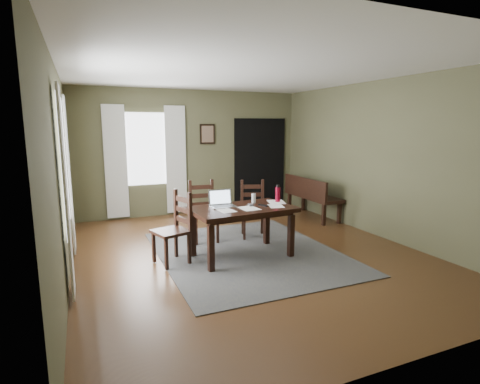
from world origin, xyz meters
name	(u,v)px	position (x,y,z in m)	size (l,w,h in m)	color
ground	(248,253)	(0.00, 0.00, -0.01)	(5.00, 6.00, 0.01)	#492C16
room_shell	(248,134)	(0.00, 0.00, 1.80)	(5.02, 6.02, 2.71)	brown
rug	(248,252)	(0.00, 0.00, 0.01)	(2.60, 3.20, 0.01)	#424242
dining_table	(242,213)	(-0.15, -0.12, 0.66)	(1.54, 0.99, 0.74)	black
chair_end	(174,229)	(-1.12, 0.01, 0.50)	(0.55, 0.55, 1.01)	black
chair_back_left	(203,212)	(-0.43, 0.86, 0.50)	(0.48, 0.48, 1.01)	black
chair_back_right	(253,210)	(0.45, 0.76, 0.48)	(0.54, 0.54, 0.98)	black
bench	(310,194)	(2.14, 1.55, 0.52)	(0.49, 1.53, 0.86)	black
laptop	(222,202)	(-0.39, 0.06, 0.81)	(0.36, 0.29, 0.24)	#B7B7BC
computer_mouse	(250,205)	(0.00, -0.09, 0.77)	(0.05, 0.09, 0.03)	#3F3F42
tv_remote	(263,205)	(0.19, -0.15, 0.76)	(0.05, 0.17, 0.02)	black
drinking_glass	(254,198)	(0.14, 0.10, 0.82)	(0.07, 0.07, 0.15)	silver
water_bottle	(278,194)	(0.53, 0.04, 0.87)	(0.10, 0.10, 0.27)	maroon
paper_a	(227,211)	(-0.44, -0.25, 0.75)	(0.21, 0.27, 0.00)	white
paper_b	(276,206)	(0.35, -0.24, 0.75)	(0.21, 0.27, 0.00)	white
paper_d	(276,202)	(0.50, 0.03, 0.75)	(0.25, 0.32, 0.00)	white
paper_e	(249,208)	(-0.09, -0.23, 0.75)	(0.24, 0.32, 0.00)	white
window_left	(64,164)	(-2.47, 0.20, 1.45)	(0.01, 1.30, 1.70)	white
window_back	(146,149)	(-1.00, 2.97, 1.45)	(1.00, 0.01, 1.50)	white
curtain_left_near	(66,193)	(-2.44, -0.62, 1.20)	(0.03, 0.48, 2.30)	silver
curtain_left_far	(69,175)	(-2.44, 1.02, 1.20)	(0.03, 0.48, 2.30)	silver
curtain_back_left	(116,162)	(-1.62, 2.94, 1.20)	(0.44, 0.03, 2.30)	silver
curtain_back_right	(176,160)	(-0.38, 2.94, 1.20)	(0.44, 0.03, 2.30)	silver
framed_picture	(207,134)	(0.35, 2.97, 1.75)	(0.34, 0.03, 0.44)	black
doorway_back	(260,163)	(1.65, 2.97, 1.05)	(1.30, 0.03, 2.10)	black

